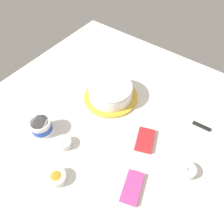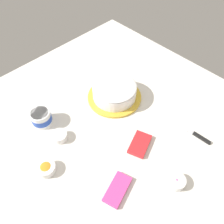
# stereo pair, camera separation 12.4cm
# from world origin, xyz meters

# --- Properties ---
(ground_plane) EXTENTS (1.54, 1.54, 0.00)m
(ground_plane) POSITION_xyz_m (0.00, 0.00, 0.00)
(ground_plane) COLOR silver
(frosted_cake) EXTENTS (0.31, 0.31, 0.11)m
(frosted_cake) POSITION_xyz_m (0.16, 0.14, 0.05)
(frosted_cake) COLOR gold
(frosted_cake) RESTS_ON ground_plane
(frosting_tub) EXTENTS (0.11, 0.11, 0.08)m
(frosting_tub) POSITION_xyz_m (-0.24, 0.28, 0.04)
(frosting_tub) COLOR white
(frosting_tub) RESTS_ON ground_plane
(spreading_knife) EXTENTS (0.04, 0.24, 0.01)m
(spreading_knife) POSITION_xyz_m (0.28, -0.33, 0.01)
(spreading_knife) COLOR silver
(spreading_knife) RESTS_ON ground_plane
(sprinkle_bowl_orange) EXTENTS (0.09, 0.09, 0.04)m
(sprinkle_bowl_orange) POSITION_xyz_m (-0.38, 0.03, 0.02)
(sprinkle_bowl_orange) COLOR white
(sprinkle_bowl_orange) RESTS_ON ground_plane
(sprinkle_bowl_yellow) EXTENTS (0.08, 0.08, 0.04)m
(sprinkle_bowl_yellow) POSITION_xyz_m (-0.23, 0.13, 0.02)
(sprinkle_bowl_yellow) COLOR white
(sprinkle_bowl_yellow) RESTS_ON ground_plane
(sprinkle_bowl_pink) EXTENTS (0.08, 0.08, 0.04)m
(sprinkle_bowl_pink) POSITION_xyz_m (-0.01, -0.42, 0.02)
(sprinkle_bowl_pink) COLOR white
(sprinkle_bowl_pink) RESTS_ON ground_plane
(candy_box_lower) EXTENTS (0.16, 0.13, 0.02)m
(candy_box_lower) POSITION_xyz_m (0.03, -0.18, 0.01)
(candy_box_lower) COLOR red
(candy_box_lower) RESTS_ON ground_plane
(candy_box_upper) EXTENTS (0.16, 0.12, 0.02)m
(candy_box_upper) POSITION_xyz_m (-0.22, -0.26, 0.01)
(candy_box_upper) COLOR #E53D8E
(candy_box_upper) RESTS_ON ground_plane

